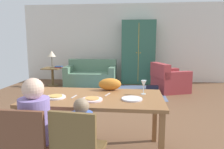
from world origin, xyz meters
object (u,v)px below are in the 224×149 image
(cat, at_px, (110,84))
(handbag, at_px, (152,90))
(plate_near_man, at_px, (55,97))
(book_lower, at_px, (59,67))
(couch, at_px, (91,76))
(armchair, at_px, (169,80))
(dining_table, at_px, (95,102))
(dining_chair_child, at_px, (77,148))
(book_upper, at_px, (59,67))
(plate_near_woman, at_px, (132,99))
(side_table, at_px, (53,74))
(dining_chair_man, at_px, (29,146))
(wine_glass, at_px, (144,84))
(table_lamp, at_px, (52,54))
(armoire, at_px, (138,52))
(plate_near_child, at_px, (92,100))
(person_child, at_px, (83,145))
(person_man, at_px, (37,135))

(cat, relative_size, handbag, 1.00)
(plate_near_man, xyz_separation_m, book_lower, (-1.45, 4.13, -0.18))
(couch, bearing_deg, armchair, -15.79)
(dining_table, bearing_deg, couch, 102.34)
(dining_chair_child, distance_m, book_upper, 5.20)
(plate_near_woman, xyz_separation_m, side_table, (-2.61, 4.10, -0.39))
(dining_table, xyz_separation_m, dining_chair_man, (-0.47, -0.83, -0.20))
(wine_glass, bearing_deg, cat, 158.06)
(wine_glass, relative_size, table_lamp, 0.34)
(side_table, xyz_separation_m, book_lower, (0.21, 0.01, 0.22))
(armchair, bearing_deg, dining_chair_child, -108.47)
(cat, height_order, handbag, cat)
(dining_table, distance_m, plate_near_woman, 0.49)
(armchair, bearing_deg, armoire, 126.78)
(book_upper, bearing_deg, plate_near_woman, -59.83)
(dining_table, relative_size, plate_near_child, 6.84)
(dining_chair_man, relative_size, person_child, 0.94)
(plate_near_woman, height_order, person_man, person_man)
(book_lower, bearing_deg, table_lamp, -177.14)
(plate_near_child, xyz_separation_m, couch, (-0.93, 4.44, -0.46))
(plate_near_woman, distance_m, side_table, 4.87)
(dining_table, height_order, person_child, person_child)
(person_man, distance_m, person_child, 0.48)
(couch, bearing_deg, plate_near_woman, -72.16)
(side_table, height_order, book_upper, book_upper)
(dining_table, xyz_separation_m, book_upper, (-1.92, 4.01, -0.07))
(plate_near_man, height_order, couch, couch)
(dining_table, relative_size, dining_chair_man, 1.97)
(plate_near_child, relative_size, side_table, 0.43)
(handbag, bearing_deg, table_lamp, 163.82)
(armoire, distance_m, side_table, 2.91)
(armchair, relative_size, book_lower, 5.03)
(cat, height_order, armchair, cat)
(plate_near_child, distance_m, armchair, 4.06)
(plate_near_man, relative_size, couch, 0.16)
(armoire, bearing_deg, person_child, -96.31)
(dining_table, distance_m, table_lamp, 4.55)
(cat, height_order, book_lower, cat)
(plate_near_woman, distance_m, table_lamp, 4.86)
(person_child, bearing_deg, dining_chair_man, -160.33)
(couch, height_order, handbag, couch)
(plate_near_child, distance_m, book_upper, 4.61)
(plate_near_woman, relative_size, book_lower, 1.14)
(wine_glass, bearing_deg, plate_near_man, -164.57)
(person_man, distance_m, handbag, 4.03)
(plate_near_woman, relative_size, table_lamp, 0.46)
(dining_chair_child, bearing_deg, dining_table, 89.41)
(book_upper, bearing_deg, person_child, -67.62)
(dining_chair_man, xyz_separation_m, armchair, (1.94, 4.41, -0.17))
(person_child, xyz_separation_m, handbag, (0.96, 3.76, -0.30))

